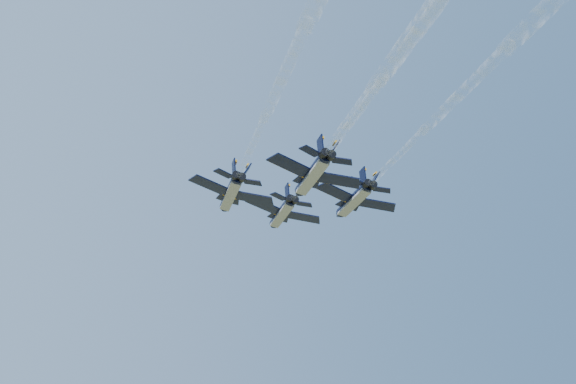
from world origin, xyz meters
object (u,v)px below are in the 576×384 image
jet_left (231,194)px  jet_right (353,200)px  jet_lead (282,213)px  jet_slot (312,175)px

jet_left → jet_right: size_ratio=1.00×
jet_lead → jet_right: 15.16m
jet_right → jet_slot: size_ratio=1.00×
jet_lead → jet_right: size_ratio=1.00×
jet_left → jet_right: 20.50m
jet_left → jet_slot: 16.33m
jet_left → jet_lead: bearing=46.5°
jet_left → jet_right: (19.32, -6.84, 0.00)m
jet_right → jet_slot: bearing=-129.7°
jet_left → jet_slot: (5.34, -15.43, 0.00)m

